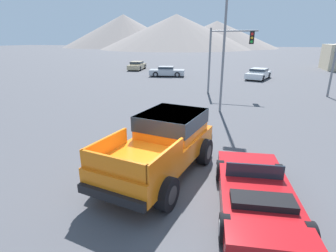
# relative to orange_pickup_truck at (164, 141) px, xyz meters

# --- Properties ---
(ground_plane) EXTENTS (320.00, 320.00, 0.00)m
(ground_plane) POSITION_rel_orange_pickup_truck_xyz_m (0.44, -0.33, -1.09)
(ground_plane) COLOR #4C4C51
(orange_pickup_truck) EXTENTS (3.02, 5.38, 1.92)m
(orange_pickup_truck) POSITION_rel_orange_pickup_truck_xyz_m (0.00, 0.00, 0.00)
(orange_pickup_truck) COLOR orange
(orange_pickup_truck) RESTS_ON ground_plane
(red_convertible_car) EXTENTS (2.45, 4.58, 1.04)m
(red_convertible_car) POSITION_rel_orange_pickup_truck_xyz_m (2.96, -1.28, -0.68)
(red_convertible_car) COLOR #B21419
(red_convertible_car) RESTS_ON ground_plane
(parked_car_silver) EXTENTS (4.40, 2.58, 1.17)m
(parked_car_silver) POSITION_rel_orange_pickup_truck_xyz_m (-7.09, 22.79, -0.49)
(parked_car_silver) COLOR #B7BABF
(parked_car_silver) RESTS_ON ground_plane
(parked_car_white) EXTENTS (2.93, 4.66, 1.17)m
(parked_car_white) POSITION_rel_orange_pickup_truck_xyz_m (3.40, 23.74, -0.49)
(parked_car_white) COLOR white
(parked_car_white) RESTS_ON ground_plane
(parked_car_tan) EXTENTS (2.38, 4.72, 1.20)m
(parked_car_tan) POSITION_rel_orange_pickup_truck_xyz_m (-13.39, 28.27, -0.48)
(parked_car_tan) COLOR tan
(parked_car_tan) RESTS_ON ground_plane
(traffic_light_main) EXTENTS (3.61, 0.38, 5.12)m
(traffic_light_main) POSITION_rel_orange_pickup_truck_xyz_m (0.71, 14.04, 2.50)
(traffic_light_main) COLOR slate
(traffic_light_main) RESTS_ON ground_plane
(street_lamp_post) EXTENTS (0.90, 0.24, 7.78)m
(street_lamp_post) POSITION_rel_orange_pickup_truck_xyz_m (0.91, 8.43, 3.58)
(street_lamp_post) COLOR slate
(street_lamp_post) RESTS_ON ground_plane
(distant_mountain_range) EXTENTS (200.98, 85.62, 21.58)m
(distant_mountain_range) POSITION_rel_orange_pickup_truck_xyz_m (10.48, 126.44, 7.60)
(distant_mountain_range) COLOR gray
(distant_mountain_range) RESTS_ON ground_plane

